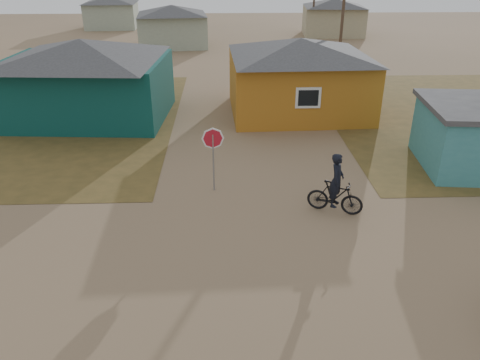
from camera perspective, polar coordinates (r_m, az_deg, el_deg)
name	(u,v)px	position (r m, az deg, el deg)	size (l,w,h in m)	color
ground	(281,270)	(13.01, 4.96, -10.93)	(120.00, 120.00, 0.00)	#8B6E50
house_teal	(85,78)	(25.48, -18.40, 11.69)	(8.93, 7.08, 4.00)	#0A3935
house_yellow	(299,75)	(25.30, 7.21, 12.57)	(7.72, 6.76, 3.90)	#AE6A1A
house_pale_west	(172,25)	(44.93, -8.24, 18.17)	(7.04, 6.15, 3.60)	#97A28B
house_beige_east	(334,16)	(51.94, 11.33, 18.98)	(6.95, 6.05, 3.60)	tan
house_pale_north	(111,12)	(58.00, -15.40, 19.18)	(6.28, 5.81, 3.40)	#97A28B
utility_pole_near	(343,14)	(33.48, 12.43, 19.18)	(1.40, 0.20, 8.00)	#4B392D
stop_sign	(213,145)	(16.34, -3.31, 4.31)	(0.76, 0.27, 2.40)	gray
cyclist	(336,191)	(15.60, 11.57, -1.38)	(1.91, 1.19, 2.09)	black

